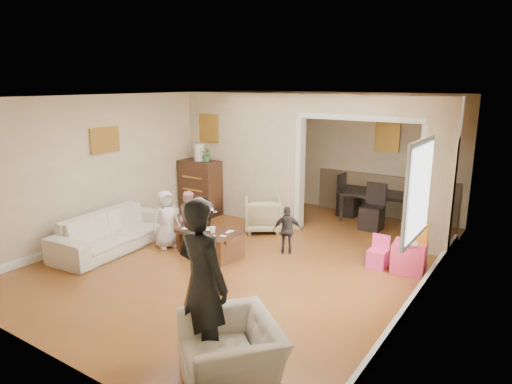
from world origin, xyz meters
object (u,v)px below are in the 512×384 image
Objects in this scene: coffee_cup at (212,230)px; coffee_table at (210,243)px; child_kneel_a at (166,219)px; dining_table at (383,207)px; armchair_front at (231,355)px; adult_person at (203,284)px; table_lamp at (199,152)px; cyan_cup at (403,240)px; armchair_back at (263,214)px; sofa at (114,231)px; child_toddler at (287,230)px; dresser at (200,188)px; play_table at (409,257)px; child_kneel_b at (190,216)px.

coffee_table is at bearing 153.43° from coffee_cup.
child_kneel_a reaches higher than coffee_cup.
dining_table is at bearing 62.60° from coffee_table.
coffee_cup is at bearing 169.99° from armchair_front.
adult_person is (0.10, -5.83, 0.58)m from dining_table.
table_lamp reaches higher than cyan_cup.
armchair_back reaches higher than coffee_cup.
child_kneel_a is (-3.71, -1.22, 0.01)m from cyan_cup.
sofa is 2.15× the size of child_kneel_a.
cyan_cup is (0.55, 3.58, 0.18)m from armchair_front.
sofa is 1.99× the size of coffee_table.
dining_table is (-1.08, 2.37, -0.19)m from cyan_cup.
cyan_cup is at bearing -53.15° from child_kneel_a.
dresser is at bearing -51.40° from child_toddler.
child_kneel_a reaches higher than dining_table.
play_table is 5.92× the size of cyan_cup.
armchair_front is at bearing 79.77° from child_toddler.
armchair_front is 3.69m from play_table.
adult_person reaches higher than sofa.
cyan_cup is 0.10× the size of child_toddler.
play_table is (0.65, 3.63, -0.09)m from armchair_front.
sofa is 20.29× the size of coffee_cup.
cyan_cup is at bearing -73.98° from dining_table.
coffee_cup reaches higher than coffee_table.
table_lamp is (-4.00, 4.26, 1.04)m from armchair_front.
dresser is at bearing 0.00° from table_lamp.
dresser is (-1.73, 0.19, 0.27)m from armchair_back.
sofa is 1.23× the size of adult_person.
coffee_cup is 1.24m from child_toddler.
play_table is 3.76m from child_kneel_b.
dining_table is (3.47, 1.69, -1.06)m from table_lamp.
armchair_back is 2.56m from dining_table.
armchair_back is at bearing 171.48° from play_table.
sofa is 2.32× the size of child_kneel_b.
armchair_front is at bearing -100.16° from play_table.
armchair_front reaches higher than cyan_cup.
adult_person is at bearing -97.48° from dining_table.
dining_table is 2.79m from child_toddler.
armchair_front is 5.97m from dining_table.
adult_person is at bearing -105.72° from cyan_cup.
armchair_front reaches higher than coffee_table.
cyan_cup is at bearing -8.48° from table_lamp.
cyan_cup is 0.08× the size of child_kneel_a.
sofa is at bearing -157.94° from play_table.
armchair_front is (2.27, -4.07, 0.00)m from armchair_back.
coffee_cup is 1.34× the size of cyan_cup.
play_table reaches higher than coffee_table.
dining_table is 1.84× the size of child_kneel_b.
child_toddler is (1.75, 0.45, -0.06)m from child_kneel_b.
armchair_front reaches higher than sofa.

